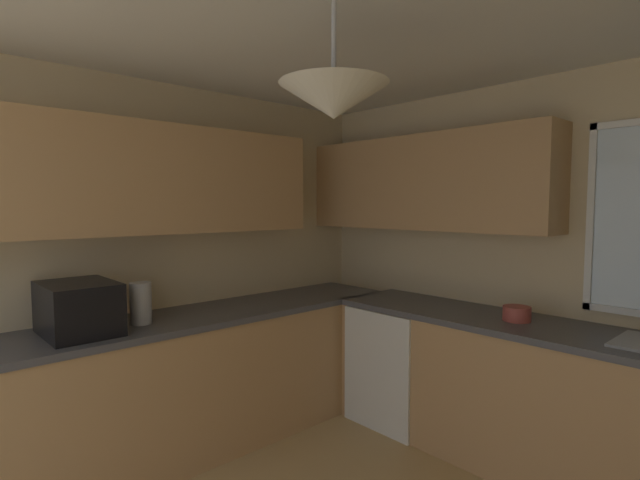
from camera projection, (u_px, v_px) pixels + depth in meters
name	position (u px, v px, depth m)	size (l,w,h in m)	color
room_shell	(353.00, 193.00, 2.50)	(3.68, 3.82, 2.53)	beige
counter_run_left	(175.00, 387.00, 3.09)	(0.65, 3.43, 0.91)	tan
counter_run_back	(538.00, 399.00, 2.90)	(2.77, 0.65, 0.91)	tan
dishwasher	(400.00, 363.00, 3.63)	(0.60, 0.60, 0.87)	white
microwave	(79.00, 308.00, 2.67)	(0.48, 0.36, 0.29)	black
kettle	(141.00, 303.00, 2.88)	(0.13, 0.13, 0.25)	#B7B7BC
bowl	(517.00, 314.00, 2.97)	(0.17, 0.17, 0.09)	#B74C42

